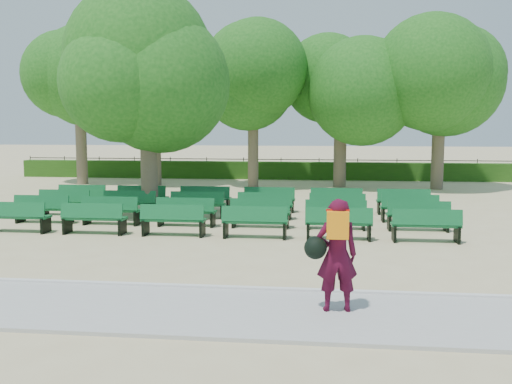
% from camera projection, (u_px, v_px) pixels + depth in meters
% --- Properties ---
extents(ground, '(120.00, 120.00, 0.00)m').
position_uv_depth(ground, '(209.00, 226.00, 16.11)').
color(ground, tan).
extents(paving, '(30.00, 2.20, 0.06)m').
position_uv_depth(paving, '(114.00, 308.00, 8.81)').
color(paving, '#ADAEA9').
rests_on(paving, ground).
extents(curb, '(30.00, 0.12, 0.10)m').
position_uv_depth(curb, '(138.00, 286.00, 9.94)').
color(curb, silver).
rests_on(curb, ground).
extents(hedge, '(26.00, 0.70, 0.90)m').
position_uv_depth(hedge, '(261.00, 170.00, 29.87)').
color(hedge, '#255014').
rests_on(hedge, ground).
extents(fence, '(26.00, 0.10, 1.02)m').
position_uv_depth(fence, '(262.00, 178.00, 30.31)').
color(fence, black).
rests_on(fence, ground).
extents(tree_line, '(21.80, 6.80, 7.04)m').
position_uv_depth(tree_line, '(252.00, 187.00, 25.97)').
color(tree_line, '#23661B').
rests_on(tree_line, ground).
extents(bench_array, '(1.67, 0.59, 1.04)m').
position_uv_depth(bench_array, '(227.00, 219.00, 16.66)').
color(bench_array, '#105F2D').
rests_on(bench_array, ground).
extents(tree_among, '(4.47, 4.47, 6.14)m').
position_uv_depth(tree_among, '(147.00, 83.00, 17.25)').
color(tree_among, brown).
rests_on(tree_among, ground).
extents(person, '(0.83, 0.52, 1.71)m').
position_uv_depth(person, '(335.00, 253.00, 8.49)').
color(person, '#42091F').
rests_on(person, ground).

